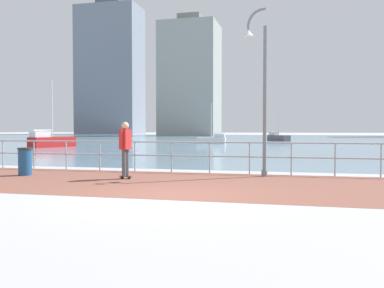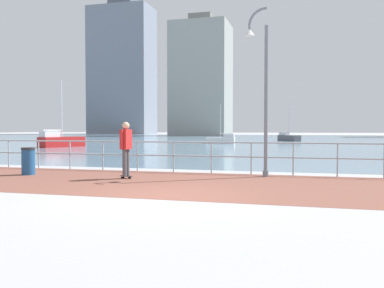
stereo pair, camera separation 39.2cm
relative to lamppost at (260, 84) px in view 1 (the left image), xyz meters
name	(u,v)px [view 1 (the left image)]	position (x,y,z in m)	size (l,w,h in m)	color
ground	(267,142)	(-1.78, 35.43, -3.03)	(220.00, 220.00, 0.00)	#9E9EA3
brick_paving	(190,183)	(-1.78, -2.24, -3.03)	(28.00, 5.70, 0.01)	brown
harbor_water	(272,140)	(-1.78, 45.61, -3.03)	(180.00, 88.00, 0.00)	slate
waterfront_railing	(210,151)	(-1.78, 0.61, -2.27)	(25.25, 0.06, 1.11)	#9EADB7
lamppost	(260,84)	(0.00, 0.00, 0.00)	(0.82, 0.36, 5.48)	slate
skateboarder	(125,145)	(-4.01, -1.67, -1.96)	(0.41, 0.56, 1.78)	black
trash_bin	(25,161)	(-7.67, -1.53, -2.56)	(0.46, 0.46, 0.93)	navy
sailboat_white	(212,140)	(-7.14, 29.36, -2.63)	(3.03, 1.07, 4.19)	white
sailboat_yellow	(51,141)	(-18.64, 17.47, -2.50)	(2.61, 4.16, 5.60)	#B21E1E
sailboat_red	(278,137)	(-0.73, 40.12, -2.58)	(2.98, 3.26, 4.75)	#595960
tower_beige	(190,79)	(-20.97, 76.03, 9.34)	(12.26, 10.52, 26.40)	#939993
tower_brick	(110,70)	(-49.68, 97.37, 15.07)	(17.48, 10.46, 37.88)	slate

